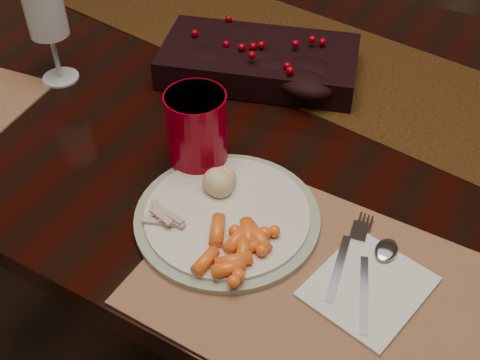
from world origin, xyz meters
The scene contains 14 objects.
floor centered at (0.00, 0.00, 0.00)m, with size 5.00×5.00×0.00m, color black.
dining_table centered at (0.00, 0.00, 0.38)m, with size 1.80×1.00×0.75m, color black.
table_runner centered at (0.05, 0.14, 0.75)m, with size 1.50×0.31×0.00m, color #37200F.
centerpiece centered at (-0.17, 0.06, 0.79)m, with size 0.36×0.18×0.07m, color black, non-canonical shape.
placemat_main centered at (0.13, -0.33, 0.75)m, with size 0.44×0.32×0.00m, color brown.
dinner_plate centered at (-0.03, -0.29, 0.76)m, with size 0.27×0.27×0.01m, color silver.
baby_carrots centered at (0.01, -0.35, 0.78)m, with size 0.11×0.09×0.02m, color orange, non-canonical shape.
mashed_potatoes centered at (-0.05, -0.26, 0.79)m, with size 0.08×0.07×0.04m, color tan, non-canonical shape.
turkey_shreds centered at (-0.10, -0.35, 0.78)m, with size 0.07×0.06×0.01m, color beige, non-canonical shape.
napkin centered at (0.19, -0.31, 0.76)m, with size 0.13×0.15×0.01m, color silver.
fork centered at (0.14, -0.28, 0.76)m, with size 0.02×0.15×0.00m, color white, non-canonical shape.
spoon centered at (0.19, -0.30, 0.76)m, with size 0.03×0.15×0.00m, color silver, non-canonical shape.
red_cup centered at (-0.13, -0.21, 0.82)m, with size 0.09×0.09×0.13m, color maroon.
wine_glass centered at (-0.49, -0.14, 0.85)m, with size 0.07×0.07×0.19m, color silver, non-canonical shape.
Camera 1 is at (0.28, -0.80, 1.39)m, focal length 45.00 mm.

